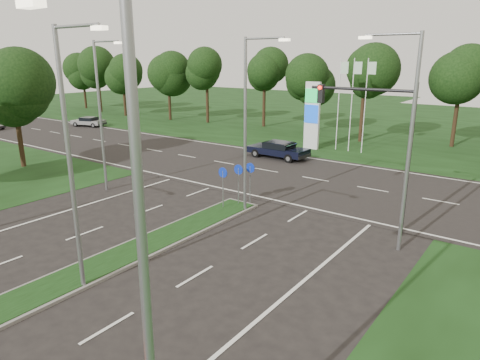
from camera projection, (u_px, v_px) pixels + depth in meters
The scene contains 15 objects.
verge_far at pixel (420, 124), 53.87m from camera, with size 160.00×50.00×0.02m, color black.
cross_road at pixel (302, 177), 29.86m from camera, with size 160.00×12.00×0.02m, color black.
median_kerb at pixel (17, 304), 14.35m from camera, with size 2.00×26.00×0.12m, color slate.
streetlight_median_near at pixel (72, 151), 13.95m from camera, with size 2.53×0.22×9.00m.
streetlight_median_far at pixel (248, 118), 21.70m from camera, with size 2.53×0.22×9.00m.
streetlight_left_far at pixel (102, 109), 25.44m from camera, with size 2.53×0.22×9.00m.
streetlight_right_far at pixel (406, 133), 17.25m from camera, with size 2.53×0.22×9.00m.
streetlight_right_near at pixel (134, 261), 6.41m from camera, with size 2.53×0.22×9.00m.
traffic_signal at pixel (382, 133), 19.83m from camera, with size 5.10×0.42×7.00m.
median_signs at pixel (237, 177), 23.50m from camera, with size 1.16×1.76×2.38m.
gas_pylon at pixel (315, 114), 38.14m from camera, with size 5.80×1.26×8.00m.
tree_left_far at pixel (16, 85), 30.58m from camera, with size 5.20×5.20×8.86m.
treeline_far at pixel (387, 71), 40.26m from camera, with size 6.00×6.00×9.90m.
navy_sedan at pixel (278, 149), 35.28m from camera, with size 5.03×2.18×1.37m.
far_car_a at pixel (88, 121), 51.68m from camera, with size 4.30×2.80×1.14m.
Camera 1 is at (13.53, -1.76, 8.01)m, focal length 32.00 mm.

